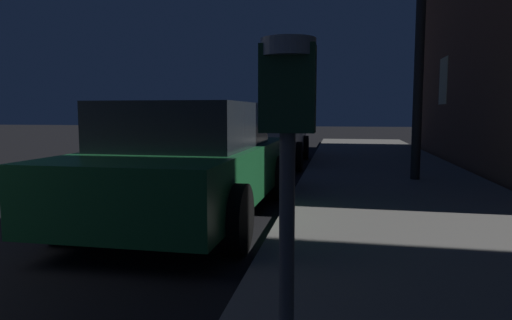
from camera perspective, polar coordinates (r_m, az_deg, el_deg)
name	(u,v)px	position (r m, az deg, el deg)	size (l,w,h in m)	color
parking_meter	(287,140)	(1.60, 3.94, 2.53)	(0.19, 0.19, 1.42)	#59595B
car_green	(191,161)	(5.75, -8.05, -0.10)	(2.08, 4.44, 1.43)	#19592D
car_white	(266,136)	(11.56, 1.27, 3.02)	(2.03, 4.37, 1.43)	silver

